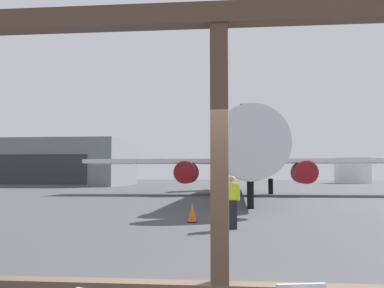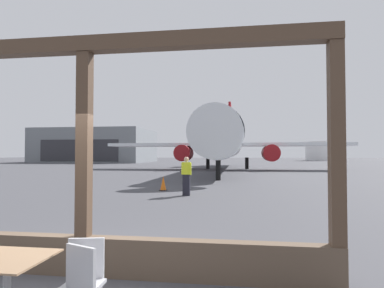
% 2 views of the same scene
% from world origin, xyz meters
% --- Properties ---
extents(ground_plane, '(220.00, 220.00, 0.00)m').
position_xyz_m(ground_plane, '(0.00, 40.00, 0.00)').
color(ground_plane, '#424247').
extents(window_frame, '(7.75, 0.24, 3.72)m').
position_xyz_m(window_frame, '(0.00, 0.00, 1.36)').
color(window_frame, brown).
rests_on(window_frame, ground).
extents(dining_table, '(0.82, 0.82, 0.76)m').
position_xyz_m(dining_table, '(-0.04, -1.65, 0.46)').
color(dining_table, '#8C6B4C').
rests_on(dining_table, ground).
extents(cafe_chair_window_left, '(0.45, 0.45, 0.92)m').
position_xyz_m(cafe_chair_window_left, '(0.71, -1.40, 0.54)').
color(cafe_chair_window_left, '#B2B2B7').
rests_on(cafe_chair_window_left, ground).
extents(cafe_chair_aisle_right, '(0.50, 0.50, 0.93)m').
position_xyz_m(cafe_chair_aisle_right, '(0.76, -1.73, 0.55)').
color(cafe_chair_aisle_right, '#B2B2B7').
rests_on(cafe_chair_aisle_right, ground).
extents(airplane, '(28.50, 36.29, 10.10)m').
position_xyz_m(airplane, '(0.93, 32.92, 3.25)').
color(airplane, silver).
rests_on(airplane, ground).
extents(ground_crew_worker, '(0.50, 0.34, 1.74)m').
position_xyz_m(ground_crew_worker, '(0.05, 9.72, 0.90)').
color(ground_crew_worker, black).
rests_on(ground_crew_worker, ground).
extents(traffic_cone, '(0.36, 0.36, 0.74)m').
position_xyz_m(traffic_cone, '(-1.45, 11.60, 0.35)').
color(traffic_cone, orange).
rests_on(traffic_cone, ground).
extents(distant_hangar, '(23.72, 16.93, 7.29)m').
position_xyz_m(distant_hangar, '(-29.50, 65.41, 3.64)').
color(distant_hangar, slate).
rests_on(distant_hangar, ground).
extents(fuel_storage_tank, '(7.60, 7.60, 5.23)m').
position_xyz_m(fuel_storage_tank, '(24.44, 89.65, 2.62)').
color(fuel_storage_tank, white).
rests_on(fuel_storage_tank, ground).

